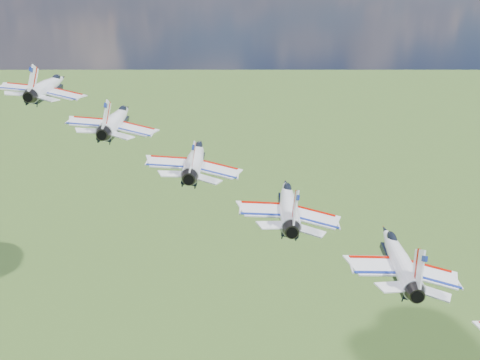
{
  "coord_description": "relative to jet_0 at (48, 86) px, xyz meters",
  "views": [
    {
      "loc": [
        -17.52,
        -52.89,
        160.77
      ],
      "look_at": [
        -3.62,
        6.55,
        139.15
      ],
      "focal_mm": 45.0,
      "sensor_mm": 36.0,
      "label": 1
    }
  ],
  "objects": [
    {
      "name": "jet_0",
      "position": [
        0.0,
        0.0,
        0.0
      ],
      "size": [
        14.03,
        17.09,
        5.9
      ],
      "primitive_type": null,
      "rotation": [
        0.0,
        0.15,
        -0.26
      ],
      "color": "silver"
    },
    {
      "name": "jet_1",
      "position": [
        8.22,
        -8.72,
        -2.84
      ],
      "size": [
        14.03,
        17.09,
        5.9
      ],
      "primitive_type": null,
      "rotation": [
        0.0,
        0.15,
        -0.26
      ],
      "color": "white"
    },
    {
      "name": "jet_2",
      "position": [
        16.44,
        -17.43,
        -5.68
      ],
      "size": [
        14.03,
        17.09,
        5.9
      ],
      "primitive_type": null,
      "rotation": [
        0.0,
        0.15,
        -0.26
      ],
      "color": "silver"
    },
    {
      "name": "jet_3",
      "position": [
        24.65,
        -26.15,
        -8.51
      ],
      "size": [
        14.03,
        17.09,
        5.9
      ],
      "primitive_type": null,
      "rotation": [
        0.0,
        0.15,
        -0.26
      ],
      "color": "silver"
    },
    {
      "name": "jet_4",
      "position": [
        32.87,
        -34.86,
        -11.35
      ],
      "size": [
        14.03,
        17.09,
        5.9
      ],
      "primitive_type": null,
      "rotation": [
        0.0,
        0.15,
        -0.26
      ],
      "color": "white"
    }
  ]
}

